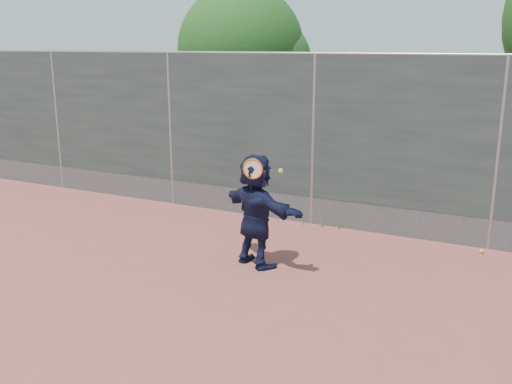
% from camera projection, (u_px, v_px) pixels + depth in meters
% --- Properties ---
extents(ground, '(80.00, 80.00, 0.00)m').
position_uv_depth(ground, '(213.00, 298.00, 7.31)').
color(ground, '#9E4C42').
rests_on(ground, ground).
extents(player, '(1.61, 1.06, 1.66)m').
position_uv_depth(player, '(256.00, 211.00, 8.20)').
color(player, '#121733').
rests_on(player, ground).
extents(ball_ground, '(0.07, 0.07, 0.07)m').
position_uv_depth(ball_ground, '(481.00, 251.00, 8.85)').
color(ball_ground, '#B4D22E').
rests_on(ball_ground, ground).
extents(fence, '(20.00, 0.06, 3.03)m').
position_uv_depth(fence, '(313.00, 137.00, 9.94)').
color(fence, '#38423D').
rests_on(fence, ground).
extents(swing_action, '(0.62, 0.16, 0.51)m').
position_uv_depth(swing_action, '(255.00, 170.00, 7.83)').
color(swing_action, '#D34C13').
rests_on(swing_action, ground).
extents(tree_left, '(3.15, 3.00, 4.53)m').
position_uv_depth(tree_left, '(248.00, 53.00, 13.47)').
color(tree_left, '#382314').
rests_on(tree_left, ground).
extents(weed_clump, '(0.68, 0.07, 0.30)m').
position_uv_depth(weed_clump, '(324.00, 220.00, 10.08)').
color(weed_clump, '#387226').
rests_on(weed_clump, ground).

